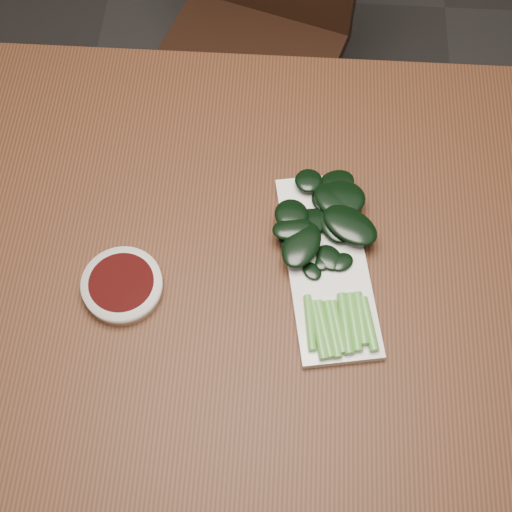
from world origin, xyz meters
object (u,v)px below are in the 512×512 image
sauce_bowl (123,286)px  gai_lan (327,239)px  chair_far (254,30)px  table (247,276)px  serving_plate (327,265)px

sauce_bowl → gai_lan: (0.30, 0.09, 0.01)m
chair_far → sauce_bowl: 0.84m
table → chair_far: 0.74m
gai_lan → table: bearing=-170.0°
table → gai_lan: gai_lan is taller
table → chair_far: size_ratio=1.57×
gai_lan → serving_plate: bearing=-85.1°
table → chair_far: bearing=92.7°
chair_far → sauce_bowl: (-0.14, -0.78, 0.28)m
sauce_bowl → serving_plate: (0.30, 0.06, -0.01)m
chair_far → sauce_bowl: size_ratio=7.60×
sauce_bowl → chair_far: bearing=79.7°
table → gai_lan: 0.16m
table → sauce_bowl: sauce_bowl is taller
table → serving_plate: bearing=-5.6°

